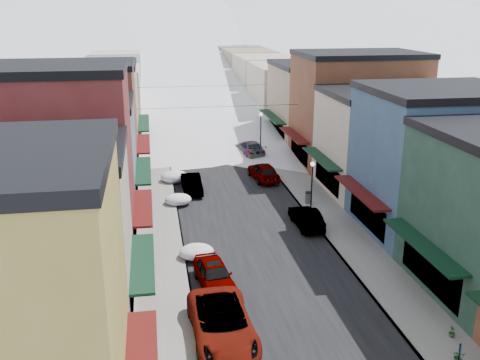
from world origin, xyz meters
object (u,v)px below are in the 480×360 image
object	(u,v)px
car_silver_sedan	(214,274)
trash_can	(308,198)
streetlamp_near	(312,181)
car_white_suv	(222,324)
car_dark_hatch	(192,184)
car_green_sedan	(306,218)

from	to	relation	value
car_silver_sedan	trash_can	size ratio (longest dim) A/B	4.72
trash_can	streetlamp_near	size ratio (longest dim) A/B	0.24
car_white_suv	car_dark_hatch	bearing A→B (deg)	87.23
car_dark_hatch	trash_can	world-z (taller)	car_dark_hatch
trash_can	streetlamp_near	bearing A→B (deg)	-101.11
car_dark_hatch	trash_can	size ratio (longest dim) A/B	4.69
car_silver_sedan	car_dark_hatch	distance (m)	17.22
car_dark_hatch	streetlamp_near	world-z (taller)	streetlamp_near
car_silver_sedan	trash_can	world-z (taller)	car_silver_sedan
car_white_suv	car_silver_sedan	world-z (taller)	car_white_suv
car_silver_sedan	car_white_suv	bearing A→B (deg)	-99.87
car_silver_sedan	trash_can	xyz separation A→B (m)	(9.37, 12.28, -0.14)
car_silver_sedan	trash_can	bearing A→B (deg)	45.64
car_white_suv	streetlamp_near	world-z (taller)	streetlamp_near
car_green_sedan	car_dark_hatch	bearing A→B (deg)	-52.18
car_silver_sedan	car_green_sedan	xyz separation A→B (m)	(7.85, 7.78, -0.05)
trash_can	streetlamp_near	xyz separation A→B (m)	(-0.39, -1.99, 2.12)
car_silver_sedan	streetlamp_near	size ratio (longest dim) A/B	1.11
car_white_suv	car_silver_sedan	size ratio (longest dim) A/B	1.39
car_white_suv	streetlamp_near	size ratio (longest dim) A/B	1.54
trash_can	car_green_sedan	bearing A→B (deg)	-108.67
car_white_suv	car_green_sedan	xyz separation A→B (m)	(8.11, 13.09, -0.15)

